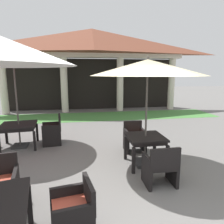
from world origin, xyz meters
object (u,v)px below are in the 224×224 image
Objects in this scene: patio_table_mid_right at (145,140)px; patio_chair_mid_right_north at (134,137)px; patio_chair_near_foreground_north at (1,185)px; patio_umbrella_mid_right at (148,69)px; patio_chair_mid_left_east at (53,131)px; patio_umbrella_mid_left at (13,57)px; patio_chair_mid_right_south at (161,166)px; patio_table_mid_left at (19,127)px; patio_chair_near_foreground_east at (74,211)px.

patio_chair_mid_right_north reaches higher than patio_table_mid_right.
patio_chair_near_foreground_north is 0.33× the size of patio_umbrella_mid_right.
patio_chair_near_foreground_north is at bearing 164.70° from patio_chair_mid_left_east.
patio_chair_mid_left_east is at bearing 141.62° from patio_umbrella_mid_right.
patio_table_mid_right is at bearing -28.02° from patio_umbrella_mid_left.
patio_chair_mid_left_east is at bearing 129.77° from patio_chair_mid_right_south.
patio_table_mid_right is (3.37, -1.79, -2.05)m from patio_umbrella_mid_left.
patio_umbrella_mid_left reaches higher than patio_table_mid_left.
patio_chair_near_foreground_east reaches higher than patio_table_mid_right.
patio_umbrella_mid_left is at bearing 140.51° from patio_chair_mid_right_south.
patio_chair_mid_left_east is 3.07m from patio_table_mid_right.
patio_table_mid_left is 4.36m from patio_chair_mid_right_south.
patio_table_mid_left is at bearing 151.98° from patio_umbrella_mid_right.
patio_umbrella_mid_right is (3.37, -1.79, -0.36)m from patio_umbrella_mid_left.
patio_chair_near_foreground_north is 0.29× the size of patio_umbrella_mid_left.
patio_chair_mid_right_north reaches higher than patio_table_mid_left.
patio_umbrella_mid_right reaches higher than patio_chair_near_foreground_north.
patio_table_mid_left is at bearing 90.00° from patio_chair_mid_left_east.
patio_table_mid_right is 1.69m from patio_umbrella_mid_right.
patio_umbrella_mid_right reaches higher than patio_table_mid_left.
patio_umbrella_mid_left is at bearing 90.00° from patio_table_mid_left.
patio_umbrella_mid_left reaches higher than patio_chair_mid_left_east.
patio_chair_mid_right_south is (1.67, 1.07, 0.02)m from patio_chair_near_foreground_east.
patio_chair_mid_right_south is 1.01× the size of patio_chair_mid_right_north.
patio_table_mid_right is 0.33× the size of patio_umbrella_mid_right.
patio_chair_near_foreground_east is 4.19m from patio_table_mid_left.
patio_table_mid_left is (-1.70, 3.83, 0.24)m from patio_chair_near_foreground_east.
patio_umbrella_mid_left is 3.52× the size of patio_chair_mid_right_north.
patio_chair_mid_left_east is 1.08× the size of patio_table_mid_right.
patio_table_mid_left is 4.18m from patio_umbrella_mid_right.
patio_chair_near_foreground_north reaches higher than patio_chair_mid_right_north.
patio_table_mid_left is 1.30× the size of patio_chair_mid_right_south.
patio_chair_near_foreground_east is 0.93× the size of patio_chair_near_foreground_north.
patio_chair_mid_right_south reaches higher than patio_table_mid_right.
patio_chair_near_foreground_north is 3.66m from patio_umbrella_mid_right.
patio_chair_mid_right_south is (2.40, -2.86, -0.02)m from patio_chair_mid_left_east.
patio_chair_near_foreground_north is 0.99× the size of patio_table_mid_right.
patio_umbrella_mid_left is 4.33m from patio_table_mid_right.
patio_chair_mid_right_north is at bearing 90.25° from patio_umbrella_mid_right.
patio_table_mid_right is at bearing -167.70° from patio_chair_near_foreground_north.
patio_chair_near_foreground_east is 1.49m from patio_chair_near_foreground_north.
patio_chair_near_foreground_east is at bearing -175.80° from patio_chair_mid_left_east.
patio_table_mid_left is 0.42× the size of patio_umbrella_mid_right.
patio_chair_near_foreground_north is 3.12m from patio_table_mid_right.
patio_table_mid_left is at bearing -14.14° from patio_chair_mid_right_north.
patio_umbrella_mid_left is 4.91m from patio_chair_mid_right_south.
patio_chair_mid_right_north is (-0.01, 1.92, -0.01)m from patio_chair_mid_right_south.
patio_chair_near_foreground_north is at bearing -176.00° from patio_chair_mid_right_south.
patio_umbrella_mid_right reaches higher than patio_chair_mid_right_north.
patio_chair_near_foreground_north is 3.02m from patio_table_mid_left.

